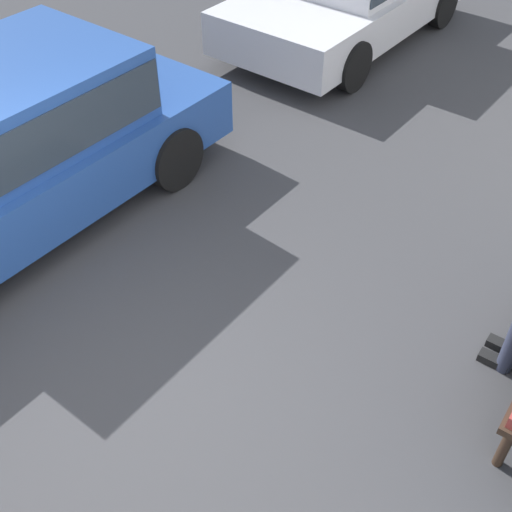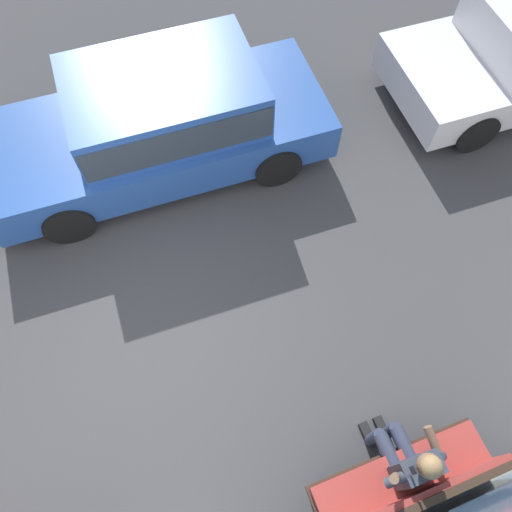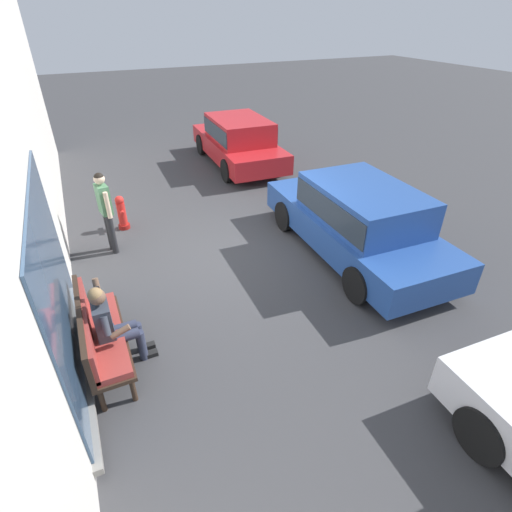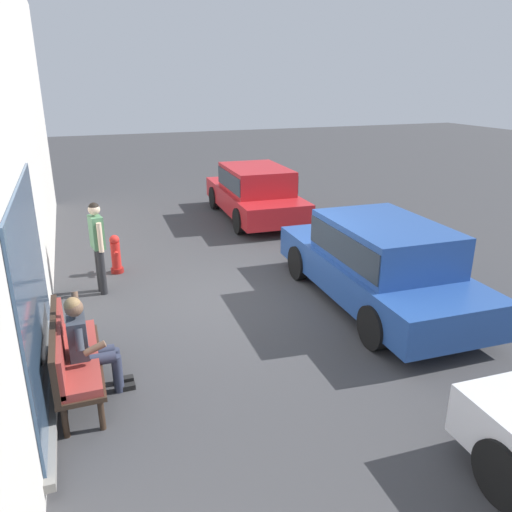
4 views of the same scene
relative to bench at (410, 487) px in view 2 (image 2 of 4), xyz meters
name	(u,v)px [view 2 (image 2 of 4)]	position (x,y,z in m)	size (l,w,h in m)	color
ground_plane	(150,312)	(1.91, -2.90, -0.58)	(60.00, 60.00, 0.00)	#38383A
bench	(410,487)	(0.00, 0.00, 0.00)	(1.86, 0.55, 1.01)	#332319
person_on_phone	(408,460)	(-0.06, -0.22, 0.13)	(0.73, 0.74, 1.35)	#2D3347
parked_car_mid	(161,119)	(0.99, -5.13, 0.25)	(4.71, 2.07, 1.53)	#23478E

